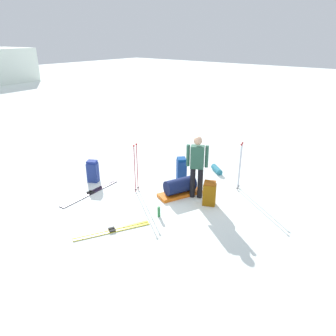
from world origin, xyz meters
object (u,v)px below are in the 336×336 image
Objects in this scene: ski_pair_near at (90,193)px; backpack_large_dark at (209,193)px; ski_poles_planted_near at (240,164)px; ski_pair_far at (112,230)px; thermos_bottle at (159,212)px; ski_poles_planted_far at (136,166)px; backpack_bright at (93,171)px; skier_standing at (197,164)px; backpack_small_spare at (181,170)px; gear_sled at (180,188)px; sleeping_mat_rolled at (217,169)px.

backpack_large_dark is at bearing -62.25° from ski_pair_near.
ski_pair_near is at bearing 132.72° from ski_poles_planted_near.
ski_pair_far is 6.14× the size of thermos_bottle.
ski_poles_planted_far reaches higher than ski_pair_far.
backpack_bright reaches higher than ski_pair_far.
thermos_bottle is (-1.40, 0.12, -0.82)m from skier_standing.
ski_pair_far is at bearing 159.54° from thermos_bottle.
backpack_small_spare is 1.74m from ski_poles_planted_near.
skier_standing is 1.63m from thermos_bottle.
backpack_large_dark is at bearing -73.61° from ski_poles_planted_far.
skier_standing reaches higher than backpack_bright.
gear_sled reaches higher than sleeping_mat_rolled.
thermos_bottle reaches higher than sleeping_mat_rolled.
backpack_bright is 2.70m from gear_sled.
ski_pair_near is at bearing 64.94° from ski_pair_far.
ski_poles_planted_near is 2.86m from ski_poles_planted_far.
gear_sled is (-1.33, 1.06, -0.53)m from ski_poles_planted_near.
backpack_bright is at bearing 59.24° from ski_pair_far.
ski_poles_planted_far is 5.29× the size of thermos_bottle.
backpack_bright reaches higher than ski_pair_near.
ski_poles_planted_near is 2.49× the size of sleeping_mat_rolled.
thermos_bottle is at bearing -20.46° from ski_pair_far.
ski_poles_planted_near is at bearing -18.09° from ski_pair_far.
backpack_large_dark is 0.91m from gear_sled.
ski_poles_planted_far is (-1.88, 2.16, 0.00)m from ski_poles_planted_near.
backpack_bright is at bearing 130.25° from backpack_small_spare.
backpack_bright is at bearing 109.80° from gear_sled.
skier_standing is at bearing -63.99° from ski_poles_planted_far.
ski_pair_near is 4.21m from ski_poles_planted_near.
backpack_bright is 0.51× the size of gear_sled.
sleeping_mat_rolled is at bearing 5.62° from thermos_bottle.
backpack_bright is 2.54× the size of thermos_bottle.
skier_standing is at bearing 74.08° from backpack_large_dark.
sleeping_mat_rolled is at bearing 58.82° from ski_poles_planted_near.
backpack_large_dark reaches higher than gear_sled.
backpack_bright reaches higher than backpack_large_dark.
ski_pair_near is at bearing -135.53° from backpack_bright.
ski_pair_far is at bearing 178.63° from sleeping_mat_rolled.
skier_standing is 0.82m from backpack_large_dark.
ski_pair_near is 2.70m from backpack_small_spare.
backpack_bright is 3.84m from sleeping_mat_rolled.
ski_poles_planted_far is at bearing 131.06° from ski_poles_planted_near.
ski_poles_planted_far is at bearing -75.80° from backpack_bright.
ski_pair_far is at bearing 176.61° from gear_sled.
backpack_bright is (-1.10, 2.94, -0.63)m from skier_standing.
gear_sled is 2.00m from sleeping_mat_rolled.
skier_standing is at bearing 150.15° from ski_poles_planted_near.
backpack_large_dark is 2.52× the size of thermos_bottle.
backpack_small_spare is at bearing 22.25° from thermos_bottle.
sleeping_mat_rolled is at bearing 1.00° from gear_sled.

